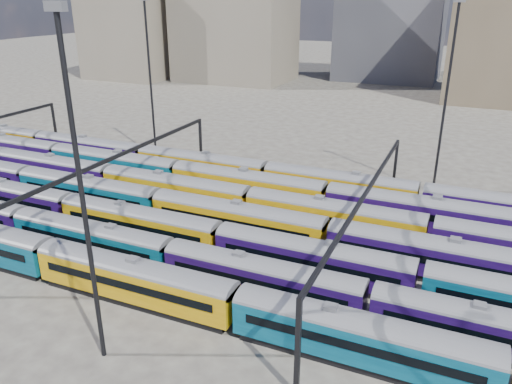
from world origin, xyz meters
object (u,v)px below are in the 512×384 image
at_px(rake_1, 369,299).
at_px(rake_2, 139,220).
at_px(mast_2, 81,186).
at_px(rake_0, 134,276).

height_order(rake_1, rake_2, rake_2).
distance_m(rake_1, rake_2, 27.03).
xyz_separation_m(rake_2, mast_2, (8.74, -17.00, 11.39)).
height_order(rake_0, rake_1, rake_0).
distance_m(rake_0, rake_1, 20.49).
height_order(rake_0, mast_2, mast_2).
height_order(rake_1, mast_2, mast_2).
bearing_deg(rake_1, rake_2, 169.34).
bearing_deg(mast_2, rake_2, 117.21).
height_order(rake_0, rake_2, rake_0).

